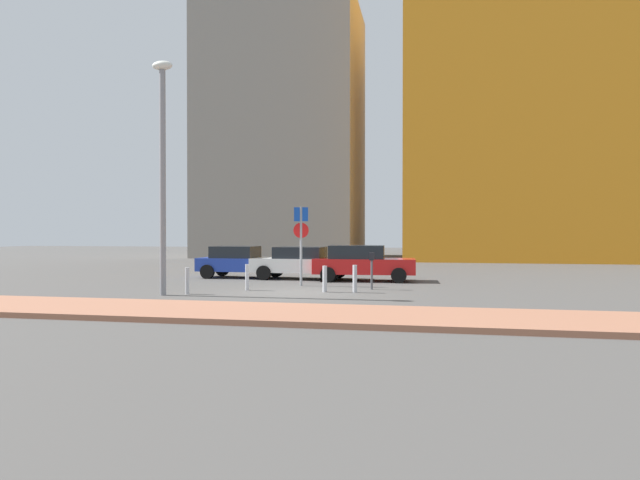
# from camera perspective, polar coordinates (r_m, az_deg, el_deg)

# --- Properties ---
(ground_plane) EXTENTS (120.00, 120.00, 0.00)m
(ground_plane) POSITION_cam_1_polar(r_m,az_deg,el_deg) (18.77, -3.00, -5.56)
(ground_plane) COLOR #4C4947
(sidewalk_brick) EXTENTS (40.00, 3.05, 0.14)m
(sidewalk_brick) POSITION_cam_1_polar(r_m,az_deg,el_deg) (13.73, -8.46, -7.58)
(sidewalk_brick) COLOR #9E664C
(sidewalk_brick) RESTS_ON ground
(parked_car_blue) EXTENTS (4.00, 2.00, 1.46)m
(parked_car_blue) POSITION_cam_1_polar(r_m,az_deg,el_deg) (25.13, -8.43, -2.25)
(parked_car_blue) COLOR #1E389E
(parked_car_blue) RESTS_ON ground
(parked_car_white) EXTENTS (4.47, 2.15, 1.44)m
(parked_car_white) POSITION_cam_1_polar(r_m,az_deg,el_deg) (24.18, -1.95, -2.36)
(parked_car_white) COLOR white
(parked_car_white) RESTS_ON ground
(parked_car_red) EXTENTS (4.40, 2.12, 1.53)m
(parked_car_red) POSITION_cam_1_polar(r_m,az_deg,el_deg) (23.29, 4.47, -2.37)
(parked_car_red) COLOR red
(parked_car_red) RESTS_ON ground
(parking_sign_post) EXTENTS (0.59, 0.18, 3.10)m
(parking_sign_post) POSITION_cam_1_polar(r_m,az_deg,el_deg) (21.02, -2.02, 0.44)
(parking_sign_post) COLOR gray
(parking_sign_post) RESTS_ON ground
(parking_meter) EXTENTS (0.18, 0.14, 1.35)m
(parking_meter) POSITION_cam_1_polar(r_m,az_deg,el_deg) (19.76, 5.49, -2.70)
(parking_meter) COLOR #4C4C51
(parking_meter) RESTS_ON ground
(street_lamp) EXTENTS (0.70, 0.36, 7.73)m
(street_lamp) POSITION_cam_1_polar(r_m,az_deg,el_deg) (18.71, -16.30, 8.20)
(street_lamp) COLOR gray
(street_lamp) RESTS_ON ground
(traffic_bollard_near) EXTENTS (0.15, 0.15, 0.92)m
(traffic_bollard_near) POSITION_cam_1_polar(r_m,az_deg,el_deg) (18.82, 0.50, -4.14)
(traffic_bollard_near) COLOR #B7B7BC
(traffic_bollard_near) RESTS_ON ground
(traffic_bollard_mid) EXTENTS (0.14, 0.14, 0.90)m
(traffic_bollard_mid) POSITION_cam_1_polar(r_m,az_deg,el_deg) (18.71, -13.86, -4.22)
(traffic_bollard_mid) COLOR #B7B7BC
(traffic_bollard_mid) RESTS_ON ground
(traffic_bollard_far) EXTENTS (0.15, 0.15, 0.96)m
(traffic_bollard_far) POSITION_cam_1_polar(r_m,az_deg,el_deg) (18.69, 3.70, -4.12)
(traffic_bollard_far) COLOR #B7B7BC
(traffic_bollard_far) RESTS_ON ground
(traffic_bollard_edge) EXTENTS (0.13, 0.13, 0.94)m
(traffic_bollard_edge) POSITION_cam_1_polar(r_m,az_deg,el_deg) (19.59, -7.71, -3.93)
(traffic_bollard_edge) COLOR #B7B7BC
(traffic_bollard_edge) RESTS_ON ground
(building_colorful_midrise) EXTENTS (20.00, 13.61, 27.74)m
(building_colorful_midrise) POSITION_cam_1_polar(r_m,az_deg,el_deg) (47.66, 21.64, 15.01)
(building_colorful_midrise) COLOR orange
(building_colorful_midrise) RESTS_ON ground
(building_under_construction) EXTENTS (13.45, 10.46, 22.03)m
(building_under_construction) POSITION_cam_1_polar(r_m,az_deg,el_deg) (48.96, -3.92, 11.25)
(building_under_construction) COLOR gray
(building_under_construction) RESTS_ON ground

